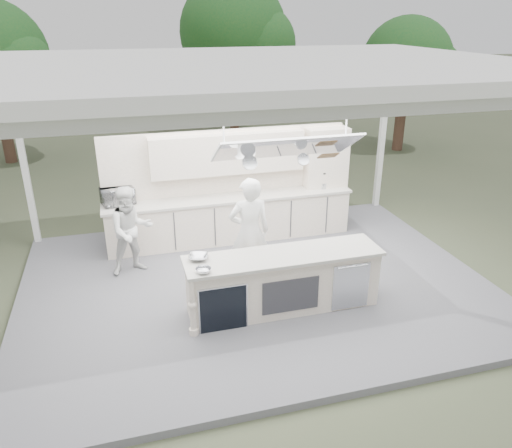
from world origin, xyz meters
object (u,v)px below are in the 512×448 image
object	(u,v)px
back_counter	(231,218)
sous_chef	(131,230)
demo_island	(282,282)
head_chef	(249,233)

from	to	relation	value
back_counter	sous_chef	xyz separation A→B (m)	(-2.03, -0.90, 0.34)
demo_island	head_chef	xyz separation A→B (m)	(-0.28, 0.92, 0.49)
back_counter	sous_chef	size ratio (longest dim) A/B	3.12
demo_island	back_counter	xyz separation A→B (m)	(-0.18, 2.81, 0.00)
back_counter	head_chef	bearing A→B (deg)	-93.21
back_counter	sous_chef	world-z (taller)	sous_chef
demo_island	head_chef	distance (m)	1.08
back_counter	head_chef	size ratio (longest dim) A/B	2.63
sous_chef	back_counter	bearing A→B (deg)	11.18
demo_island	head_chef	bearing A→B (deg)	107.21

